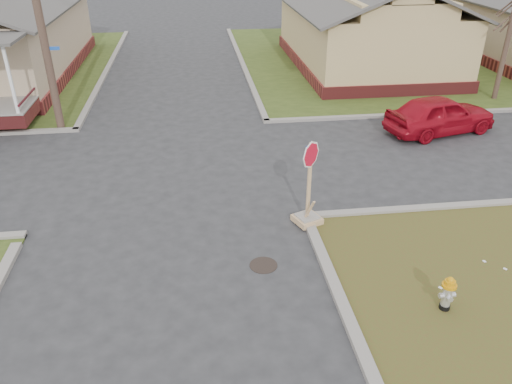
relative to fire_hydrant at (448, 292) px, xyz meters
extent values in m
plane|color=#29292C|center=(-5.61, 2.44, -0.48)|extent=(120.00, 120.00, 0.00)
cylinder|color=black|center=(-3.41, 1.94, -0.47)|extent=(0.64, 0.64, 0.01)
cube|color=maroon|center=(4.39, 18.94, -0.18)|extent=(7.20, 11.20, 0.60)
cube|color=#DCBD81|center=(4.39, 18.94, 1.42)|extent=(7.00, 11.00, 2.60)
cylinder|color=#3C2A22|center=(-9.81, 11.34, 4.02)|extent=(0.28, 0.28, 9.00)
cylinder|color=#3C2A22|center=(8.39, 12.64, 1.67)|extent=(0.22, 0.22, 4.20)
cylinder|color=black|center=(0.00, 0.00, -0.38)|extent=(0.21, 0.21, 0.10)
cylinder|color=silver|center=(0.00, 0.00, -0.11)|extent=(0.18, 0.18, 0.45)
sphere|color=silver|center=(0.00, 0.00, 0.11)|extent=(0.18, 0.18, 0.18)
cylinder|color=orange|center=(0.00, 0.00, 0.15)|extent=(0.29, 0.29, 0.06)
cylinder|color=orange|center=(0.00, 0.00, 0.22)|extent=(0.21, 0.21, 0.10)
sphere|color=orange|center=(0.00, 0.00, 0.28)|extent=(0.15, 0.15, 0.15)
cube|color=tan|center=(-2.04, 3.58, -0.35)|extent=(0.63, 0.63, 0.15)
cube|color=gray|center=(-2.04, 3.58, -0.26)|extent=(0.51, 0.51, 0.04)
cube|color=tan|center=(-2.04, 3.58, 0.74)|extent=(0.09, 0.05, 2.13)
cylinder|color=red|center=(-2.04, 3.53, 1.50)|extent=(0.57, 0.25, 0.61)
cylinder|color=white|center=(-2.04, 3.55, 1.50)|extent=(0.64, 0.28, 0.69)
imported|color=#A50B1B|center=(4.15, 9.20, 0.23)|extent=(4.42, 2.62, 1.41)
camera|label=1|loc=(-4.74, -7.17, 6.44)|focal=35.00mm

